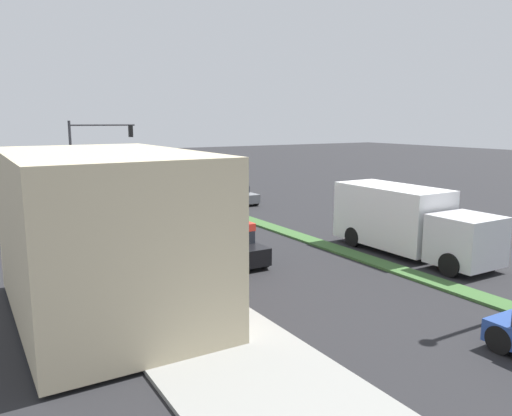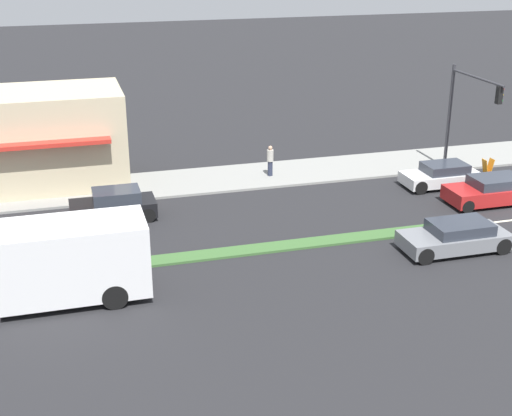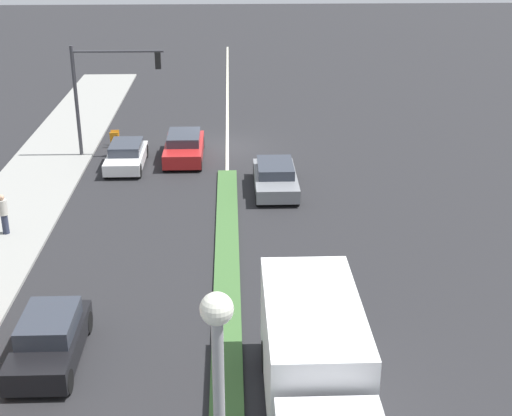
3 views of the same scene
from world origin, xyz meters
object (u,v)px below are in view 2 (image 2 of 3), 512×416
Objects in this scene: pedestrian at (270,160)px; suv_grey at (455,237)px; suv_black at (114,205)px; van_white at (442,175)px; hatchback_red at (493,190)px; traffic_signal_main at (465,105)px; delivery_truck at (47,264)px; warning_aframe_sign at (488,167)px.

pedestrian is 0.37× the size of suv_grey.
suv_black is 0.97× the size of van_white.
hatchback_red is 3.02m from van_white.
traffic_signal_main is 1.47× the size of suv_black.
traffic_signal_main is 22.72m from delivery_truck.
delivery_truck reaches higher than suv_grey.
hatchback_red reaches higher than warning_aframe_sign.
suv_grey reaches higher than warning_aframe_sign.
hatchback_red is (-3.92, 0.51, -3.27)m from traffic_signal_main.
suv_grey is (-10.87, -4.58, -0.37)m from pedestrian.
delivery_truck is (-8.32, 21.00, -2.43)m from traffic_signal_main.
suv_black is 16.48m from van_white.
suv_black is (7.20, 13.05, 0.06)m from suv_grey.
traffic_signal_main is 18.45m from suv_black.
warning_aframe_sign is at bearing -86.89° from suv_black.
suv_grey is (-8.28, 6.80, 0.19)m from warning_aframe_sign.
delivery_truck reaches higher than hatchback_red.
warning_aframe_sign is 0.22× the size of suv_black.
delivery_truck is (-10.87, 11.34, 0.49)m from pedestrian.
pedestrian is 15.72m from delivery_truck.
van_white is at bearing -114.62° from pedestrian.
pedestrian is at bearing 75.23° from traffic_signal_main.
delivery_truck is 7.79m from suv_black.
pedestrian is (2.55, 9.66, -2.92)m from traffic_signal_main.
suv_grey is at bearing -118.89° from suv_black.
delivery_truck reaches higher than pedestrian.
traffic_signal_main is 3.43× the size of pedestrian.
warning_aframe_sign is 3.54m from van_white.
pedestrian reaches higher than suv_grey.
van_white is (0.00, -16.48, -0.08)m from suv_black.
pedestrian reaches higher than van_white.
warning_aframe_sign is 0.19× the size of suv_grey.
suv_grey is 1.00× the size of hatchback_red.
delivery_truck is 20.98m from hatchback_red.
traffic_signal_main is at bearing 88.40° from warning_aframe_sign.
van_white is (7.20, -3.43, -0.02)m from suv_grey.
delivery_truck is 1.91× the size of van_white.
hatchback_red is (4.40, -4.57, 0.02)m from suv_grey.
suv_black is at bearing 93.55° from traffic_signal_main.
delivery_truck is at bearing 110.41° from van_white.
suv_grey is at bearing -157.14° from pedestrian.
traffic_signal_main reaches higher than suv_grey.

